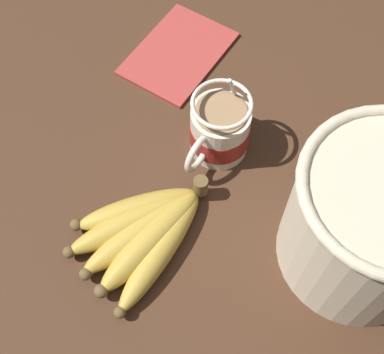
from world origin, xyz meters
TOP-DOWN VIEW (x-y plane):
  - table at (0.00, 0.00)cm, footprint 107.65×107.65cm
  - coffee_mug at (-5.25, 2.85)cm, footprint 14.55×8.49cm
  - banana_bunch at (12.12, 2.52)cm, footprint 21.25×15.06cm
  - woven_basket at (-1.68, 26.29)cm, footprint 20.99×20.99cm
  - napkin at (-16.41, -12.12)cm, footprint 18.23×13.00cm

SIDE VIEW (x-z plane):
  - table at x=0.00cm, z-range 0.00..3.33cm
  - napkin at x=-16.41cm, z-range 3.33..3.93cm
  - banana_bunch at x=12.12cm, z-range 3.04..7.35cm
  - coffee_mug at x=-5.25cm, z-range 0.87..14.58cm
  - woven_basket at x=-1.68cm, z-range 3.69..22.21cm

